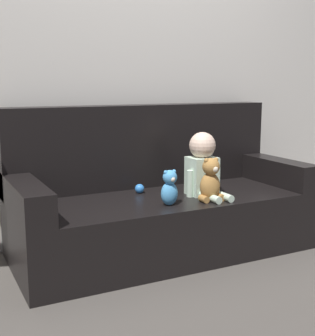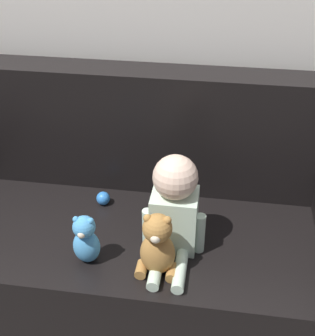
% 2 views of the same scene
% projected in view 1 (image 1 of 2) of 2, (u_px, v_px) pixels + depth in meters
% --- Properties ---
extents(ground_plane, '(12.00, 12.00, 0.00)m').
position_uv_depth(ground_plane, '(164.00, 251.00, 3.07)').
color(ground_plane, '#4C4742').
extents(wall_back, '(8.00, 0.05, 2.60)m').
position_uv_depth(wall_back, '(132.00, 52.00, 3.27)').
color(wall_back, silver).
rests_on(wall_back, ground_plane).
extents(couch, '(1.91, 0.81, 0.94)m').
position_uv_depth(couch, '(159.00, 202.00, 3.08)').
color(couch, black).
rests_on(couch, ground_plane).
extents(person_baby, '(0.24, 0.35, 0.40)m').
position_uv_depth(person_baby, '(203.00, 166.00, 2.97)').
color(person_baby, silver).
rests_on(person_baby, couch).
extents(teddy_bear_brown, '(0.16, 0.12, 0.27)m').
position_uv_depth(teddy_bear_brown, '(210.00, 181.00, 2.83)').
color(teddy_bear_brown, '#AD7A3D').
rests_on(teddy_bear_brown, couch).
extents(plush_toy_side, '(0.10, 0.10, 0.21)m').
position_uv_depth(plush_toy_side, '(170.00, 188.00, 2.73)').
color(plush_toy_side, '#4C9EDB').
rests_on(plush_toy_side, couch).
extents(toy_ball, '(0.06, 0.06, 0.06)m').
position_uv_depth(toy_ball, '(140.00, 189.00, 3.04)').
color(toy_ball, '#337FDB').
rests_on(toy_ball, couch).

